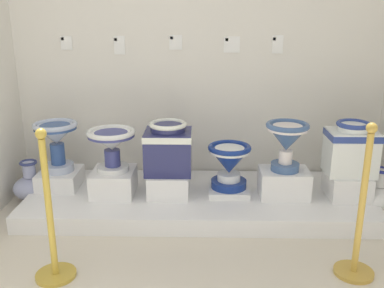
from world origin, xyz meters
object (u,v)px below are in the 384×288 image
antique_toilet_pale_glazed (351,148)px  info_placard_fifth (278,44)px  plinth_block_tall_cobalt (284,183)px  info_placard_third (176,42)px  info_placard_second (119,45)px  stanchion_post_near_right (359,231)px  info_placard_first (66,43)px  decorative_vase_spare (378,197)px  plinth_block_squat_floral (114,182)px  info_placard_fourth (232,44)px  antique_toilet_rightmost (56,137)px  antique_toilet_leftmost (168,146)px  decorative_vase_corner (31,186)px  plinth_block_rightmost (60,178)px  stanchion_post_near_left (52,235)px  plinth_block_broad_patterned (228,190)px  antique_toilet_tall_cobalt (287,139)px  plinth_block_leftmost (169,182)px  antique_toilet_broad_patterned (229,162)px  antique_toilet_squat_floral (111,142)px  plinth_block_pale_glazed (347,185)px

antique_toilet_pale_glazed → info_placard_fifth: (-0.52, 0.57, 0.75)m
plinth_block_tall_cobalt → info_placard_third: size_ratio=3.14×
info_placard_second → stanchion_post_near_right: (1.67, -1.45, -0.98)m
info_placard_first → decorative_vase_spare: (2.58, -0.62, -1.15)m
plinth_block_squat_floral → decorative_vase_spare: size_ratio=0.93×
info_placard_fourth → decorative_vase_spare: 1.73m
antique_toilet_rightmost → antique_toilet_leftmost: bearing=-7.2°
antique_toilet_leftmost → decorative_vase_corner: size_ratio=1.12×
plinth_block_rightmost → stanchion_post_near_left: stanchion_post_near_left is taller
plinth_block_broad_patterned → decorative_vase_spare: (1.18, -0.09, -0.01)m
plinth_block_squat_floral → info_placard_third: size_ratio=2.95×
antique_toilet_leftmost → decorative_vase_corner: antique_toilet_leftmost is taller
antique_toilet_tall_cobalt → info_placard_fifth: 0.88m
plinth_block_broad_patterned → info_placard_fifth: bearing=51.1°
stanchion_post_near_left → plinth_block_rightmost: bearing=105.4°
info_placard_fifth → info_placard_fourth: bearing=180.0°
info_placard_fourth → stanchion_post_near_right: size_ratio=0.14×
info_placard_fourth → info_placard_fifth: 0.39m
antique_toilet_leftmost → info_placard_first: info_placard_first is taller
stanchion_post_near_left → plinth_block_leftmost: bearing=57.4°
antique_toilet_broad_patterned → info_placard_third: (-0.45, 0.52, 0.90)m
plinth_block_leftmost → antique_toilet_broad_patterned: (0.49, 0.01, 0.18)m
plinth_block_squat_floral → plinth_block_tall_cobalt: size_ratio=0.94×
antique_toilet_squat_floral → info_placard_fifth: bearing=22.1°
info_placard_fifth → info_placard_third: bearing=-180.0°
info_placard_third → info_placard_fifth: size_ratio=0.81×
info_placard_third → decorative_vase_corner: (-1.22, -0.44, -1.16)m
antique_toilet_leftmost → stanchion_post_near_right: bearing=-36.9°
plinth_block_broad_patterned → stanchion_post_near_left: size_ratio=0.34×
antique_toilet_broad_patterned → plinth_block_tall_cobalt: size_ratio=0.92×
plinth_block_leftmost → stanchion_post_near_left: 1.17m
antique_toilet_squat_floral → info_placard_first: info_placard_first is taller
antique_toilet_broad_patterned → stanchion_post_near_right: 1.18m
decorative_vase_spare → stanchion_post_near_right: bearing=-118.6°
antique_toilet_broad_patterned → info_placard_fifth: bearing=51.1°
plinth_block_rightmost → antique_toilet_squat_floral: 0.63m
plinth_block_leftmost → decorative_vase_corner: size_ratio=1.03×
info_placard_third → decorative_vase_corner: 1.74m
info_placard_second → antique_toilet_tall_cobalt: bearing=-22.5°
plinth_block_pale_glazed → antique_toilet_pale_glazed: (0.00, 0.00, 0.31)m
decorative_vase_spare → stanchion_post_near_left: size_ratio=0.41×
info_placard_third → decorative_vase_spare: bearing=-20.7°
stanchion_post_near_left → antique_toilet_broad_patterned: bearing=41.7°
plinth_block_tall_cobalt → info_placard_second: 1.82m
stanchion_post_near_left → info_placard_second: bearing=83.3°
antique_toilet_tall_cobalt → decorative_vase_corner: antique_toilet_tall_cobalt is taller
antique_toilet_broad_patterned → info_placard_fourth: (0.03, 0.52, 0.88)m
plinth_block_pale_glazed → antique_toilet_tall_cobalt: bearing=-179.4°
decorative_vase_corner → stanchion_post_near_left: size_ratio=0.39×
stanchion_post_near_right → antique_toilet_rightmost: bearing=154.4°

